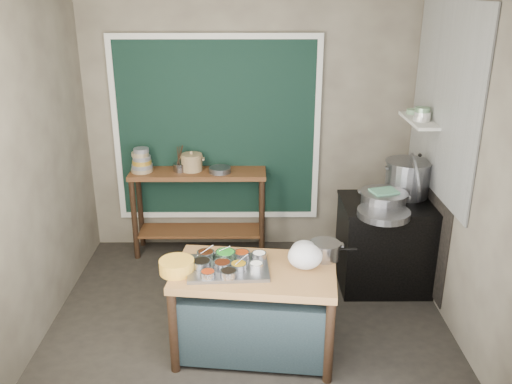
{
  "coord_description": "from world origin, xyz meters",
  "views": [
    {
      "loc": [
        0.03,
        -4.21,
        2.8
      ],
      "look_at": [
        0.06,
        0.25,
        1.1
      ],
      "focal_mm": 38.0,
      "sensor_mm": 36.0,
      "label": 1
    }
  ],
  "objects_px": {
    "condiment_tray": "(228,268)",
    "stock_pot": "(407,178)",
    "steamer": "(383,199)",
    "yellow_basin": "(177,266)",
    "utensil_cup": "(180,167)",
    "saucepan": "(325,250)",
    "back_counter": "(200,212)",
    "ceramic_crock": "(192,163)",
    "prep_table": "(255,310)",
    "stove_block": "(387,245)"
  },
  "relations": [
    {
      "from": "stove_block",
      "to": "ceramic_crock",
      "type": "relative_size",
      "value": 3.73
    },
    {
      "from": "yellow_basin",
      "to": "ceramic_crock",
      "type": "xyz_separation_m",
      "value": [
        -0.07,
        1.86,
        0.23
      ]
    },
    {
      "from": "yellow_basin",
      "to": "stock_pot",
      "type": "relative_size",
      "value": 0.6
    },
    {
      "from": "ceramic_crock",
      "to": "steamer",
      "type": "bearing_deg",
      "value": -24.89
    },
    {
      "from": "utensil_cup",
      "to": "condiment_tray",
      "type": "bearing_deg",
      "value": -71.92
    },
    {
      "from": "stock_pot",
      "to": "ceramic_crock",
      "type": "bearing_deg",
      "value": 165.1
    },
    {
      "from": "back_counter",
      "to": "saucepan",
      "type": "distance_m",
      "value": 2.02
    },
    {
      "from": "utensil_cup",
      "to": "saucepan",
      "type": "bearing_deg",
      "value": -50.07
    },
    {
      "from": "prep_table",
      "to": "back_counter",
      "type": "height_order",
      "value": "back_counter"
    },
    {
      "from": "condiment_tray",
      "to": "ceramic_crock",
      "type": "distance_m",
      "value": 1.89
    },
    {
      "from": "saucepan",
      "to": "stock_pot",
      "type": "bearing_deg",
      "value": 49.87
    },
    {
      "from": "back_counter",
      "to": "condiment_tray",
      "type": "distance_m",
      "value": 1.85
    },
    {
      "from": "ceramic_crock",
      "to": "stock_pot",
      "type": "distance_m",
      "value": 2.23
    },
    {
      "from": "steamer",
      "to": "stove_block",
      "type": "bearing_deg",
      "value": 46.82
    },
    {
      "from": "yellow_basin",
      "to": "saucepan",
      "type": "bearing_deg",
      "value": 10.88
    },
    {
      "from": "prep_table",
      "to": "stock_pot",
      "type": "distance_m",
      "value": 2.05
    },
    {
      "from": "steamer",
      "to": "yellow_basin",
      "type": "bearing_deg",
      "value": -151.02
    },
    {
      "from": "prep_table",
      "to": "saucepan",
      "type": "bearing_deg",
      "value": 23.9
    },
    {
      "from": "prep_table",
      "to": "stock_pot",
      "type": "xyz_separation_m",
      "value": [
        1.49,
        1.24,
        0.68
      ]
    },
    {
      "from": "back_counter",
      "to": "ceramic_crock",
      "type": "height_order",
      "value": "ceramic_crock"
    },
    {
      "from": "stove_block",
      "to": "stock_pot",
      "type": "bearing_deg",
      "value": 44.17
    },
    {
      "from": "yellow_basin",
      "to": "ceramic_crock",
      "type": "bearing_deg",
      "value": 92.14
    },
    {
      "from": "condiment_tray",
      "to": "yellow_basin",
      "type": "distance_m",
      "value": 0.4
    },
    {
      "from": "condiment_tray",
      "to": "saucepan",
      "type": "height_order",
      "value": "saucepan"
    },
    {
      "from": "back_counter",
      "to": "condiment_tray",
      "type": "height_order",
      "value": "back_counter"
    },
    {
      "from": "yellow_basin",
      "to": "ceramic_crock",
      "type": "height_order",
      "value": "ceramic_crock"
    },
    {
      "from": "stove_block",
      "to": "ceramic_crock",
      "type": "bearing_deg",
      "value": 159.0
    },
    {
      "from": "back_counter",
      "to": "saucepan",
      "type": "xyz_separation_m",
      "value": [
        1.16,
        -1.61,
        0.34
      ]
    },
    {
      "from": "utensil_cup",
      "to": "steamer",
      "type": "height_order",
      "value": "utensil_cup"
    },
    {
      "from": "ceramic_crock",
      "to": "saucepan",
      "type": "bearing_deg",
      "value": -53.1
    },
    {
      "from": "prep_table",
      "to": "saucepan",
      "type": "height_order",
      "value": "saucepan"
    },
    {
      "from": "stock_pot",
      "to": "back_counter",
      "type": "bearing_deg",
      "value": 165.28
    },
    {
      "from": "stove_block",
      "to": "prep_table",
      "type": "bearing_deg",
      "value": -140.91
    },
    {
      "from": "saucepan",
      "to": "stock_pot",
      "type": "height_order",
      "value": "stock_pot"
    },
    {
      "from": "yellow_basin",
      "to": "utensil_cup",
      "type": "height_order",
      "value": "utensil_cup"
    },
    {
      "from": "prep_table",
      "to": "steamer",
      "type": "distance_m",
      "value": 1.63
    },
    {
      "from": "saucepan",
      "to": "utensil_cup",
      "type": "bearing_deg",
      "value": 130.87
    },
    {
      "from": "condiment_tray",
      "to": "stock_pot",
      "type": "relative_size",
      "value": 1.37
    },
    {
      "from": "saucepan",
      "to": "ceramic_crock",
      "type": "bearing_deg",
      "value": 127.84
    },
    {
      "from": "condiment_tray",
      "to": "ceramic_crock",
      "type": "relative_size",
      "value": 2.55
    },
    {
      "from": "back_counter",
      "to": "ceramic_crock",
      "type": "xyz_separation_m",
      "value": [
        -0.07,
        0.02,
        0.56
      ]
    },
    {
      "from": "saucepan",
      "to": "stock_pot",
      "type": "xyz_separation_m",
      "value": [
        0.92,
        1.06,
        0.24
      ]
    },
    {
      "from": "saucepan",
      "to": "back_counter",
      "type": "bearing_deg",
      "value": 126.76
    },
    {
      "from": "stove_block",
      "to": "condiment_tray",
      "type": "xyz_separation_m",
      "value": [
        -1.5,
        -1.06,
        0.34
      ]
    },
    {
      "from": "prep_table",
      "to": "steamer",
      "type": "bearing_deg",
      "value": 44.82
    },
    {
      "from": "back_counter",
      "to": "stock_pot",
      "type": "bearing_deg",
      "value": -14.72
    },
    {
      "from": "prep_table",
      "to": "saucepan",
      "type": "distance_m",
      "value": 0.74
    },
    {
      "from": "ceramic_crock",
      "to": "steamer",
      "type": "xyz_separation_m",
      "value": [
        1.86,
        -0.86,
        -0.08
      ]
    },
    {
      "from": "utensil_cup",
      "to": "stock_pot",
      "type": "relative_size",
      "value": 0.32
    },
    {
      "from": "stove_block",
      "to": "back_counter",
      "type": "bearing_deg",
      "value": 158.98
    }
  ]
}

